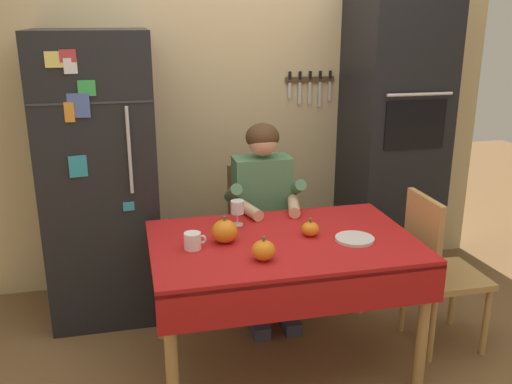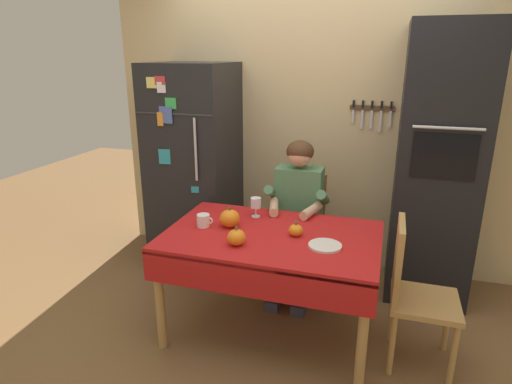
{
  "view_description": "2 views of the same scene",
  "coord_description": "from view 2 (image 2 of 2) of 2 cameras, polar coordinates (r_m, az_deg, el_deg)",
  "views": [
    {
      "loc": [
        -0.77,
        -2.55,
        1.87
      ],
      "look_at": [
        -0.14,
        0.15,
        1.0
      ],
      "focal_mm": 39.29,
      "sensor_mm": 36.0,
      "label": 1
    },
    {
      "loc": [
        0.68,
        -2.44,
        1.88
      ],
      "look_at": [
        -0.15,
        0.23,
        0.97
      ],
      "focal_mm": 30.36,
      "sensor_mm": 36.0,
      "label": 2
    }
  ],
  "objects": [
    {
      "name": "coffee_mug",
      "position": [
        2.98,
        -6.93,
        -3.75
      ],
      "size": [
        0.11,
        0.09,
        0.09
      ],
      "color": "white",
      "rests_on": "dining_table"
    },
    {
      "name": "seated_person",
      "position": [
        3.38,
        5.41,
        -1.88
      ],
      "size": [
        0.47,
        0.55,
        1.25
      ],
      "color": "#38384C",
      "rests_on": "ground"
    },
    {
      "name": "chair_behind_person",
      "position": [
        3.63,
        5.94,
        -4.26
      ],
      "size": [
        0.4,
        0.4,
        0.93
      ],
      "color": "brown",
      "rests_on": "ground"
    },
    {
      "name": "dining_table",
      "position": [
        2.88,
        1.96,
        -7.22
      ],
      "size": [
        1.4,
        0.9,
        0.74
      ],
      "color": "tan",
      "rests_on": "ground"
    },
    {
      "name": "chair_right_side",
      "position": [
        2.86,
        19.94,
        -11.85
      ],
      "size": [
        0.4,
        0.4,
        0.93
      ],
      "color": "tan",
      "rests_on": "ground"
    },
    {
      "name": "pumpkin_medium",
      "position": [
        2.69,
        -2.59,
        -5.99
      ],
      "size": [
        0.12,
        0.12,
        0.12
      ],
      "color": "orange",
      "rests_on": "dining_table"
    },
    {
      "name": "pumpkin_small",
      "position": [
        2.96,
        -3.49,
        -3.48
      ],
      "size": [
        0.14,
        0.14,
        0.14
      ],
      "color": "orange",
      "rests_on": "dining_table"
    },
    {
      "name": "refrigerator",
      "position": [
        3.89,
        -8.08,
        3.2
      ],
      "size": [
        0.68,
        0.71,
        1.8
      ],
      "color": "black",
      "rests_on": "ground"
    },
    {
      "name": "serving_tray",
      "position": [
        2.7,
        9.07,
        -7.03
      ],
      "size": [
        0.21,
        0.21,
        0.02
      ],
      "primitive_type": "cylinder",
      "color": "silver",
      "rests_on": "dining_table"
    },
    {
      "name": "pumpkin_large",
      "position": [
        2.83,
        5.26,
        -5.02
      ],
      "size": [
        0.09,
        0.09,
        0.1
      ],
      "color": "orange",
      "rests_on": "dining_table"
    },
    {
      "name": "wall_oven",
      "position": [
        3.55,
        22.79,
        3.04
      ],
      "size": [
        0.6,
        0.64,
        2.1
      ],
      "color": "black",
      "rests_on": "ground"
    },
    {
      "name": "back_wall_assembly",
      "position": [
        3.88,
        7.87,
        9.2
      ],
      "size": [
        3.7,
        0.13,
        2.6
      ],
      "color": "#D1B784",
      "rests_on": "ground"
    },
    {
      "name": "wine_glass",
      "position": [
        3.11,
        -0.03,
        -1.54
      ],
      "size": [
        0.08,
        0.08,
        0.14
      ],
      "color": "white",
      "rests_on": "dining_table"
    },
    {
      "name": "ground_plane",
      "position": [
        3.15,
        1.44,
        -18.66
      ],
      "size": [
        10.0,
        10.0,
        0.0
      ],
      "primitive_type": "plane",
      "color": "brown",
      "rests_on": "ground"
    }
  ]
}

